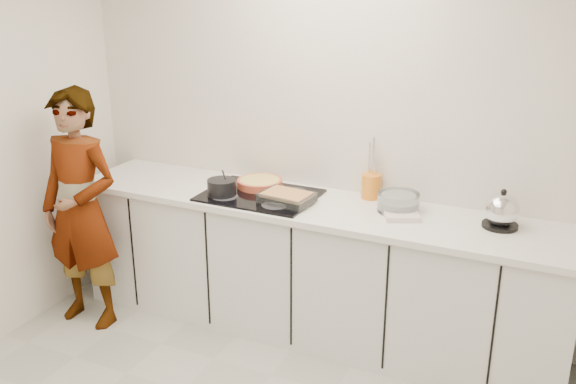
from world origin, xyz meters
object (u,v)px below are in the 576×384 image
at_px(tart_dish, 260,183).
at_px(utensil_crock, 371,186).
at_px(saucepan, 222,187).
at_px(kettle, 502,211).
at_px(hob, 260,195).
at_px(baking_dish, 287,197).
at_px(mixing_bowl, 398,203).
at_px(cook, 81,210).

xyz_separation_m(tart_dish, utensil_crock, (0.73, 0.14, 0.04)).
xyz_separation_m(saucepan, kettle, (1.70, 0.23, 0.03)).
distance_m(saucepan, kettle, 1.71).
xyz_separation_m(hob, baking_dish, (0.22, -0.06, 0.04)).
height_order(saucepan, baking_dish, saucepan).
distance_m(tart_dish, kettle, 1.55).
relative_size(kettle, utensil_crock, 1.69).
distance_m(saucepan, mixing_bowl, 1.12).
distance_m(hob, mixing_bowl, 0.89).
height_order(baking_dish, kettle, kettle).
bearing_deg(saucepan, mixing_bowl, 11.94).
distance_m(mixing_bowl, kettle, 0.60).
bearing_deg(baking_dish, cook, -161.88).
xyz_separation_m(baking_dish, utensil_crock, (0.44, 0.33, 0.03)).
bearing_deg(hob, cook, -155.77).
xyz_separation_m(hob, tart_dish, (-0.07, 0.13, 0.03)).
bearing_deg(mixing_bowl, saucepan, -168.06).
xyz_separation_m(hob, cook, (-1.07, -0.48, -0.11)).
bearing_deg(mixing_bowl, tart_dish, 178.90).
bearing_deg(hob, baking_dish, -14.82).
relative_size(hob, utensil_crock, 4.56).
xyz_separation_m(saucepan, utensil_crock, (0.87, 0.39, 0.01)).
distance_m(baking_dish, utensil_crock, 0.55).
distance_m(saucepan, baking_dish, 0.44).
relative_size(mixing_bowl, kettle, 1.08).
distance_m(kettle, cook, 2.63).
relative_size(baking_dish, cook, 0.21).
distance_m(hob, baking_dish, 0.23).
bearing_deg(utensil_crock, mixing_bowl, -35.24).
relative_size(hob, mixing_bowl, 2.50).
bearing_deg(kettle, tart_dish, 179.28).
bearing_deg(tart_dish, hob, -62.84).
relative_size(saucepan, baking_dish, 0.73).
bearing_deg(saucepan, hob, 28.84).
bearing_deg(hob, utensil_crock, 22.49).
relative_size(saucepan, utensil_crock, 1.55).
height_order(saucepan, cook, cook).
bearing_deg(utensil_crock, kettle, -10.99).
height_order(tart_dish, baking_dish, baking_dish).
height_order(hob, saucepan, saucepan).
bearing_deg(cook, hob, 22.93).
relative_size(utensil_crock, cook, 0.10).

